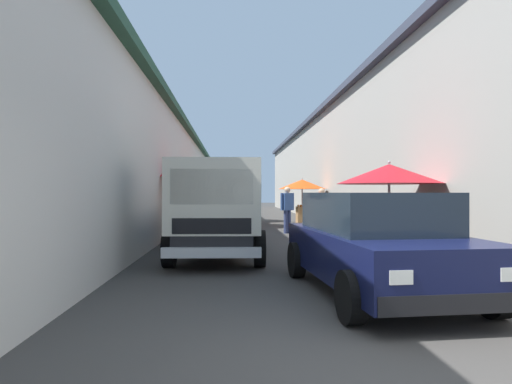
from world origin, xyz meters
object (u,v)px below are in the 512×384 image
object	(u,v)px
fruit_stall_mid_lane	(390,185)
fruit_stall_near_right	(302,188)
fruit_stall_far_left	(229,186)
parked_scooter	(198,218)
hatchback_car	(375,242)
delivery_truck	(217,212)
plastic_stool	(294,228)
vendor_in_shade	(322,208)
vendor_by_crates	(287,206)
fruit_stall_far_right	(231,185)
fruit_stall_near_left	(195,176)

from	to	relation	value
fruit_stall_mid_lane	fruit_stall_near_right	distance (m)	10.59
fruit_stall_far_left	parked_scooter	xyz separation A→B (m)	(-1.30, 1.18, -1.28)
fruit_stall_near_right	hatchback_car	size ratio (longest dim) A/B	0.55
fruit_stall_mid_lane	fruit_stall_near_right	world-z (taller)	fruit_stall_mid_lane
fruit_stall_far_left	hatchback_car	size ratio (longest dim) A/B	0.71
delivery_truck	parked_scooter	bearing A→B (deg)	7.10
hatchback_car	plastic_stool	bearing A→B (deg)	0.91
fruit_stall_mid_lane	vendor_in_shade	bearing A→B (deg)	4.62
fruit_stall_far_left	fruit_stall_mid_lane	xyz separation A→B (m)	(-9.02, -3.62, -0.12)
fruit_stall_near_right	parked_scooter	world-z (taller)	fruit_stall_near_right
fruit_stall_near_right	hatchback_car	world-z (taller)	fruit_stall_near_right
hatchback_car	vendor_by_crates	world-z (taller)	vendor_by_crates
fruit_stall_mid_lane	parked_scooter	bearing A→B (deg)	31.83
fruit_stall_far_right	hatchback_car	world-z (taller)	fruit_stall_far_right
fruit_stall_mid_lane	delivery_truck	bearing A→B (deg)	93.57
vendor_by_crates	fruit_stall_far_left	bearing A→B (deg)	34.77
fruit_stall_far_right	fruit_stall_far_left	bearing A→B (deg)	178.56
fruit_stall_far_left	vendor_by_crates	distance (m)	3.79
parked_scooter	delivery_truck	bearing A→B (deg)	-172.90
fruit_stall_far_left	plastic_stool	xyz separation A→B (m)	(-4.89, -2.07, -1.41)
hatchback_car	delivery_truck	size ratio (longest dim) A/B	0.81
vendor_in_shade	plastic_stool	xyz separation A→B (m)	(-1.12, 1.12, -0.59)
hatchback_car	parked_scooter	distance (m)	11.46
fruit_stall_mid_lane	fruit_stall_near_left	distance (m)	6.09
vendor_in_shade	fruit_stall_mid_lane	bearing A→B (deg)	-175.38
plastic_stool	fruit_stall_mid_lane	bearing A→B (deg)	-159.45
fruit_stall_far_left	plastic_stool	size ratio (longest dim) A/B	6.56
hatchback_car	vendor_in_shade	size ratio (longest dim) A/B	2.52
fruit_stall_near_right	hatchback_car	distance (m)	13.90
plastic_stool	fruit_stall_far_left	bearing A→B (deg)	22.95
vendor_by_crates	parked_scooter	bearing A→B (deg)	62.02
fruit_stall_mid_lane	fruit_stall_near_right	xyz separation A→B (m)	(10.59, 0.20, 0.03)
fruit_stall_far_left	fruit_stall_near_left	size ratio (longest dim) A/B	1.10
fruit_stall_near_left	vendor_in_shade	distance (m)	4.50
fruit_stall_far_right	vendor_in_shade	world-z (taller)	fruit_stall_far_right
fruit_stall_far_right	vendor_by_crates	size ratio (longest dim) A/B	1.59
fruit_stall_near_right	delivery_truck	xyz separation A→B (m)	(-10.82, 3.60, -0.60)
fruit_stall_far_left	hatchback_car	xyz separation A→B (m)	(-12.25, -2.19, -0.99)
fruit_stall_near_left	fruit_stall_near_right	xyz separation A→B (m)	(6.63, -4.41, -0.31)
hatchback_car	fruit_stall_far_right	bearing A→B (deg)	7.66
vendor_by_crates	plastic_stool	world-z (taller)	vendor_by_crates
parked_scooter	fruit_stall_near_right	bearing A→B (deg)	-58.06
vendor_in_shade	plastic_stool	size ratio (longest dim) A/B	3.68
vendor_in_shade	plastic_stool	world-z (taller)	vendor_in_shade
fruit_stall_far_left	fruit_stall_far_right	distance (m)	3.38
fruit_stall_mid_lane	parked_scooter	distance (m)	9.17
hatchback_car	parked_scooter	xyz separation A→B (m)	(10.95, 3.36, -0.29)
fruit_stall_mid_lane	vendor_by_crates	world-z (taller)	fruit_stall_mid_lane
vendor_by_crates	parked_scooter	size ratio (longest dim) A/B	1.00
fruit_stall_near_left	plastic_stool	size ratio (longest dim) A/B	5.99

